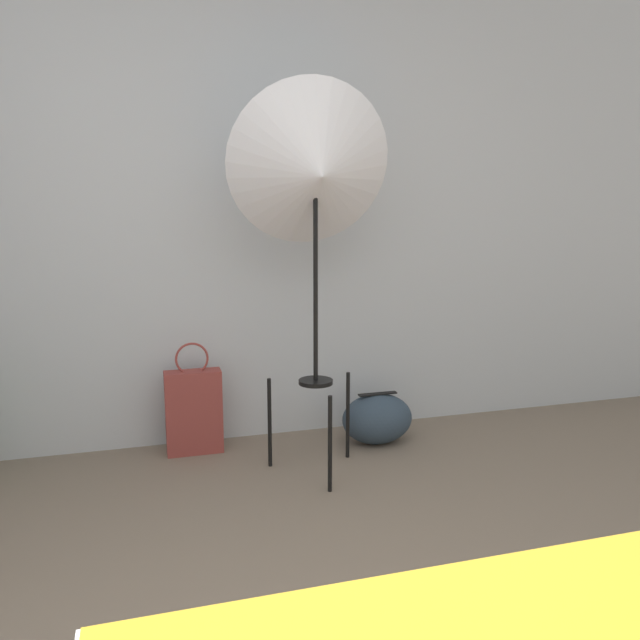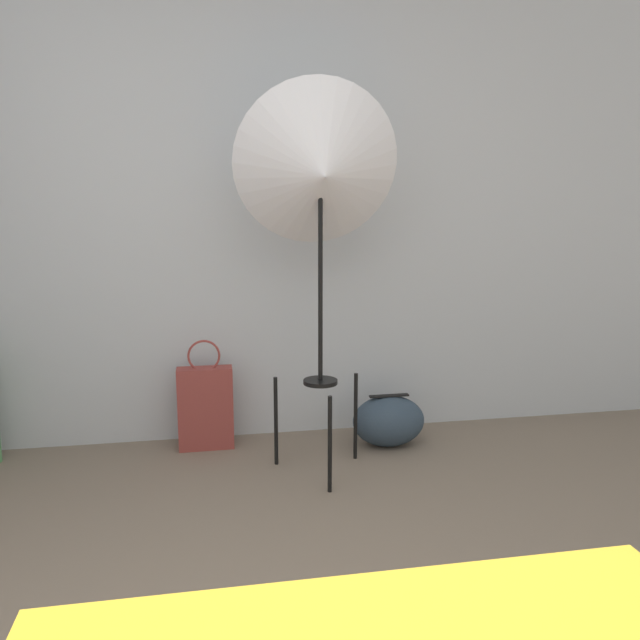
{
  "view_description": "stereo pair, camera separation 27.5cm",
  "coord_description": "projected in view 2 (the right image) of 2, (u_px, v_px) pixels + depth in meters",
  "views": [
    {
      "loc": [
        -0.34,
        -1.08,
        1.3
      ],
      "look_at": [
        0.41,
        1.53,
        0.81
      ],
      "focal_mm": 35.0,
      "sensor_mm": 36.0,
      "label": 1
    },
    {
      "loc": [
        -0.08,
        -1.14,
        1.3
      ],
      "look_at": [
        0.41,
        1.53,
        0.81
      ],
      "focal_mm": 35.0,
      "sensor_mm": 36.0,
      "label": 2
    }
  ],
  "objects": [
    {
      "name": "duffel_bag",
      "position": [
        389.0,
        421.0,
        3.43
      ],
      "size": [
        0.4,
        0.28,
        0.29
      ],
      "color": "#2D3D4C",
      "rests_on": "ground_plane"
    },
    {
      "name": "wall_back",
      "position": [
        219.0,
        207.0,
        3.39
      ],
      "size": [
        8.0,
        0.05,
        2.6
      ],
      "color": "#B7BCC1",
      "rests_on": "ground_plane"
    },
    {
      "name": "tote_bag",
      "position": [
        206.0,
        407.0,
        3.38
      ],
      "size": [
        0.3,
        0.11,
        0.6
      ],
      "color": "brown",
      "rests_on": "ground_plane"
    },
    {
      "name": "photo_umbrella",
      "position": [
        320.0,
        172.0,
        2.86
      ],
      "size": [
        0.8,
        0.49,
        1.88
      ],
      "color": "black",
      "rests_on": "ground_plane"
    }
  ]
}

